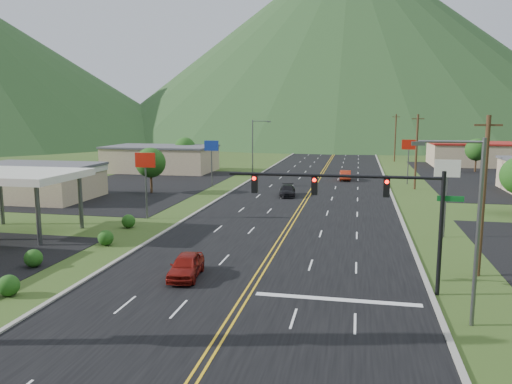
% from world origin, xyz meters
% --- Properties ---
extents(traffic_signal, '(13.10, 0.43, 7.00)m').
position_xyz_m(traffic_signal, '(6.48, 14.00, 5.33)').
color(traffic_signal, black).
rests_on(traffic_signal, ground).
extents(streetlight_east, '(3.28, 0.25, 9.00)m').
position_xyz_m(streetlight_east, '(11.18, 10.00, 5.18)').
color(streetlight_east, '#59595E').
rests_on(streetlight_east, ground).
extents(streetlight_west, '(3.28, 0.25, 9.00)m').
position_xyz_m(streetlight_west, '(-11.68, 70.00, 5.18)').
color(streetlight_west, '#59595E').
rests_on(streetlight_west, ground).
extents(gas_canopy, '(10.00, 8.00, 5.30)m').
position_xyz_m(gas_canopy, '(-22.00, 22.00, 4.87)').
color(gas_canopy, white).
rests_on(gas_canopy, ground).
extents(building_west_mid, '(14.40, 10.40, 4.10)m').
position_xyz_m(building_west_mid, '(-32.00, 38.00, 2.27)').
color(building_west_mid, '#CBB18D').
rests_on(building_west_mid, ground).
extents(building_west_far, '(18.40, 11.40, 4.50)m').
position_xyz_m(building_west_far, '(-28.00, 68.00, 2.26)').
color(building_west_far, '#CBB18D').
rests_on(building_west_far, ground).
extents(building_east_far, '(16.40, 12.40, 4.50)m').
position_xyz_m(building_east_far, '(28.00, 90.00, 2.26)').
color(building_east_far, '#CBB18D').
rests_on(building_east_far, ground).
extents(pole_sign_west_a, '(2.00, 0.18, 6.40)m').
position_xyz_m(pole_sign_west_a, '(-14.00, 30.00, 5.05)').
color(pole_sign_west_a, '#59595E').
rests_on(pole_sign_west_a, ground).
extents(pole_sign_west_b, '(2.00, 0.18, 6.40)m').
position_xyz_m(pole_sign_west_b, '(-14.00, 52.00, 5.05)').
color(pole_sign_west_b, '#59595E').
rests_on(pole_sign_west_b, ground).
extents(pole_sign_east_a, '(2.00, 0.18, 6.40)m').
position_xyz_m(pole_sign_east_a, '(13.00, 28.00, 5.05)').
color(pole_sign_east_a, '#59595E').
rests_on(pole_sign_east_a, ground).
extents(pole_sign_east_b, '(2.00, 0.18, 6.40)m').
position_xyz_m(pole_sign_east_b, '(13.00, 60.00, 5.05)').
color(pole_sign_east_b, '#59595E').
rests_on(pole_sign_east_b, ground).
extents(tree_west_a, '(3.84, 3.84, 5.82)m').
position_xyz_m(tree_west_a, '(-20.00, 45.00, 3.89)').
color(tree_west_a, '#382314').
rests_on(tree_west_a, ground).
extents(tree_west_b, '(3.84, 3.84, 5.82)m').
position_xyz_m(tree_west_b, '(-25.00, 72.00, 3.89)').
color(tree_west_b, '#382314').
rests_on(tree_west_b, ground).
extents(tree_east_b, '(3.84, 3.84, 5.82)m').
position_xyz_m(tree_east_b, '(26.00, 78.00, 3.89)').
color(tree_east_b, '#382314').
rests_on(tree_east_b, ground).
extents(utility_pole_a, '(1.60, 0.28, 10.00)m').
position_xyz_m(utility_pole_a, '(13.50, 18.00, 5.13)').
color(utility_pole_a, '#382314').
rests_on(utility_pole_a, ground).
extents(utility_pole_b, '(1.60, 0.28, 10.00)m').
position_xyz_m(utility_pole_b, '(13.50, 55.00, 5.13)').
color(utility_pole_b, '#382314').
rests_on(utility_pole_b, ground).
extents(utility_pole_c, '(1.60, 0.28, 10.00)m').
position_xyz_m(utility_pole_c, '(13.50, 95.00, 5.13)').
color(utility_pole_c, '#382314').
rests_on(utility_pole_c, ground).
extents(utility_pole_d, '(1.60, 0.28, 10.00)m').
position_xyz_m(utility_pole_d, '(13.50, 135.00, 5.13)').
color(utility_pole_d, '#382314').
rests_on(utility_pole_d, ground).
extents(mountain_n, '(220.00, 220.00, 85.00)m').
position_xyz_m(mountain_n, '(0.00, 220.00, 42.50)').
color(mountain_n, '#1A3919').
rests_on(mountain_n, ground).
extents(car_red_near, '(2.17, 4.45, 1.46)m').
position_xyz_m(car_red_near, '(-4.33, 13.95, 0.73)').
color(car_red_near, maroon).
rests_on(car_red_near, ground).
extents(car_dark_mid, '(2.36, 4.77, 1.33)m').
position_xyz_m(car_dark_mid, '(-2.48, 45.79, 0.67)').
color(car_dark_mid, black).
rests_on(car_dark_mid, ground).
extents(car_red_far, '(1.75, 4.68, 1.53)m').
position_xyz_m(car_red_far, '(4.08, 62.38, 0.76)').
color(car_red_far, '#9E2611').
rests_on(car_red_far, ground).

